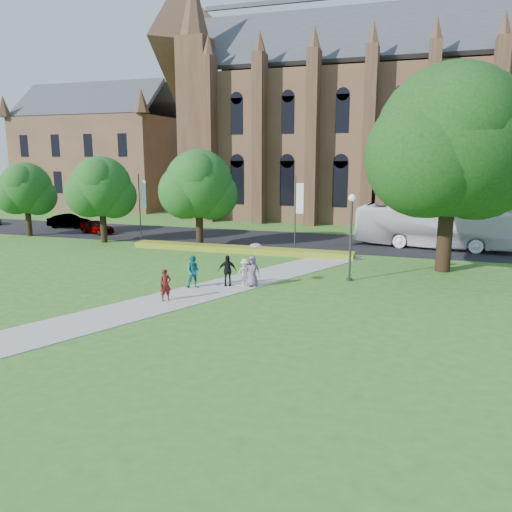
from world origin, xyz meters
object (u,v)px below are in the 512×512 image
(tour_coach, at_px, (433,226))
(pedestrian_0, at_px, (165,285))
(streetlamp, at_px, (351,227))
(car_1, at_px, (69,221))
(car_0, at_px, (97,227))
(large_tree, at_px, (452,141))

(tour_coach, height_order, pedestrian_0, tour_coach)
(streetlamp, xyz_separation_m, car_1, (-31.43, 14.18, -2.55))
(tour_coach, bearing_deg, car_0, 99.88)
(tour_coach, xyz_separation_m, car_0, (-31.29, -1.73, -1.11))
(tour_coach, bearing_deg, large_tree, -170.47)
(streetlamp, height_order, car_1, streetlamp)
(car_0, height_order, car_1, car_1)
(large_tree, relative_size, tour_coach, 1.04)
(large_tree, relative_size, car_0, 3.41)
(tour_coach, distance_m, car_0, 31.36)
(car_1, bearing_deg, large_tree, -110.14)
(car_1, relative_size, pedestrian_0, 2.64)
(large_tree, height_order, car_0, large_tree)
(streetlamp, relative_size, pedestrian_0, 3.14)
(streetlamp, relative_size, car_1, 1.19)
(streetlamp, bearing_deg, tour_coach, 69.43)
(pedestrian_0, bearing_deg, car_0, 87.89)
(streetlamp, height_order, car_0, streetlamp)
(tour_coach, bearing_deg, streetlamp, 166.14)
(large_tree, distance_m, car_0, 33.44)
(large_tree, xyz_separation_m, tour_coach, (-0.44, 8.98, -6.58))
(large_tree, distance_m, tour_coach, 11.14)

